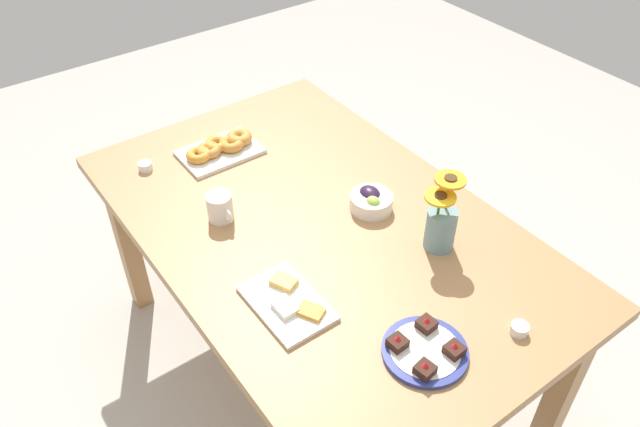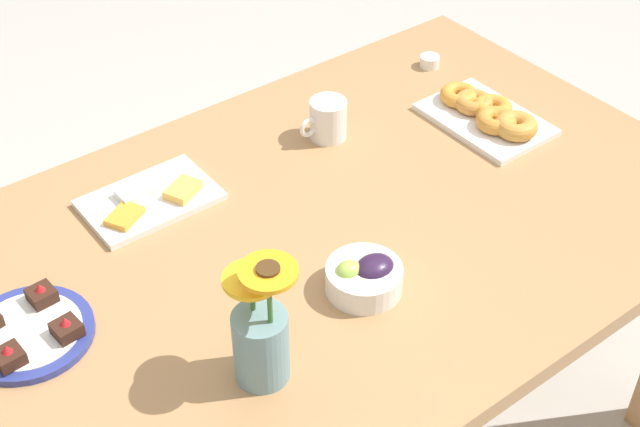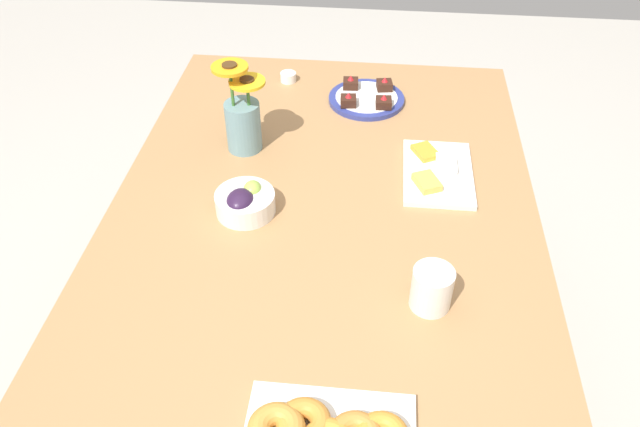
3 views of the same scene
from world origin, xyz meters
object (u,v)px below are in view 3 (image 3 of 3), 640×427
dining_table (320,254)px  cheese_platter (437,172)px  grape_bowl (245,202)px  jam_cup_honey (288,77)px  coffee_mug (432,287)px  flower_vase (243,120)px  dessert_plate (366,98)px

dining_table → cheese_platter: size_ratio=6.15×
grape_bowl → jam_cup_honey: size_ratio=2.87×
cheese_platter → grape_bowl: bearing=112.6°
dining_table → grape_bowl: 0.21m
coffee_mug → jam_cup_honey: bearing=25.2°
jam_cup_honey → grape_bowl: bearing=178.9°
dining_table → jam_cup_honey: bearing=14.1°
grape_bowl → flower_vase: 0.27m
flower_vase → cheese_platter: bearing=-98.0°
cheese_platter → jam_cup_honey: (0.43, 0.43, 0.00)m
dining_table → dessert_plate: 0.57m
dining_table → grape_bowl: (0.04, 0.18, 0.12)m
dining_table → grape_bowl: size_ratio=11.60×
coffee_mug → jam_cup_honey: size_ratio=2.42×
dining_table → cheese_platter: 0.36m
dining_table → dessert_plate: (0.56, -0.08, 0.10)m
grape_bowl → cheese_platter: bearing=-67.4°
dining_table → coffee_mug: (-0.20, -0.24, 0.13)m
grape_bowl → cheese_platter: (0.19, -0.45, -0.02)m
coffee_mug → dessert_plate: size_ratio=0.53×
jam_cup_honey → dessert_plate: 0.26m
grape_bowl → cheese_platter: 0.48m
dessert_plate → cheese_platter: bearing=-150.6°
grape_bowl → flower_vase: flower_vase is taller
cheese_platter → jam_cup_honey: 0.61m
coffee_mug → cheese_platter: (0.42, -0.03, -0.04)m
grape_bowl → flower_vase: (0.26, 0.05, 0.05)m
coffee_mug → flower_vase: (0.49, 0.47, 0.04)m
flower_vase → dessert_plate: bearing=-48.8°
coffee_mug → grape_bowl: coffee_mug is taller
cheese_platter → dining_table: bearing=129.4°
dessert_plate → flower_vase: flower_vase is taller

